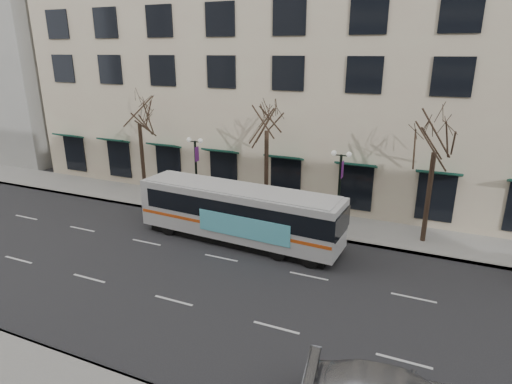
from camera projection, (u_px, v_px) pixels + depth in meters
The scene contains 10 objects.
ground at pixel (200, 277), 21.43m from camera, with size 160.00×160.00×0.00m, color black.
sidewalk_far at pixel (339, 227), 27.34m from camera, with size 80.00×4.00×0.15m, color gray.
building_hotel at pixel (299, 36), 36.68m from camera, with size 40.00×20.00×24.00m, color #C6B097.
building_far_upblock at pixel (5, 22), 49.70m from camera, with size 28.00×20.00×28.00m, color #999993.
tree_far_left at pixel (138, 111), 30.77m from camera, with size 3.60×3.60×8.34m.
tree_far_mid at pixel (267, 116), 26.91m from camera, with size 3.60×3.60×8.55m.
tree_far_right at pixel (437, 135), 23.28m from camera, with size 3.60×3.60×8.06m.
lamp_post_left at pixel (196, 170), 29.53m from camera, with size 1.22×0.45×5.21m.
lamp_post_right at pixel (339, 188), 25.74m from camera, with size 1.22×0.45×5.21m.
city_bus at pixel (240, 213), 24.91m from camera, with size 12.49×3.46×3.35m.
Camera 1 is at (10.18, -16.28, 10.81)m, focal length 30.00 mm.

